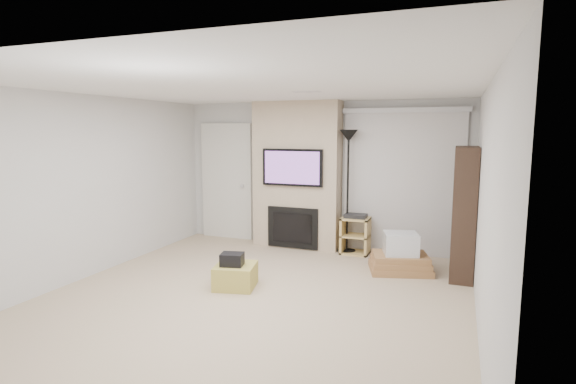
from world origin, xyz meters
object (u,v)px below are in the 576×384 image
at_px(av_stand, 355,233).
at_px(floor_lamp, 348,156).
at_px(box_stack, 400,257).
at_px(bookshelf, 464,213).
at_px(ottoman, 235,276).

bearing_deg(av_stand, floor_lamp, 169.60).
xyz_separation_m(av_stand, box_stack, (0.81, -0.71, -0.13)).
height_order(floor_lamp, av_stand, floor_lamp).
bearing_deg(bookshelf, floor_lamp, 159.45).
bearing_deg(ottoman, av_stand, 62.74).
xyz_separation_m(ottoman, floor_lamp, (0.95, 2.16, 1.45)).
bearing_deg(ottoman, floor_lamp, 66.24).
bearing_deg(av_stand, box_stack, -41.02).
xyz_separation_m(floor_lamp, box_stack, (0.96, -0.73, -1.38)).
distance_m(av_stand, bookshelf, 1.84).
bearing_deg(bookshelf, ottoman, -151.35).
bearing_deg(floor_lamp, box_stack, -37.39).
bearing_deg(floor_lamp, av_stand, -10.40).
xyz_separation_m(ottoman, bookshelf, (2.73, 1.49, 0.75)).
bearing_deg(ottoman, box_stack, 36.73).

